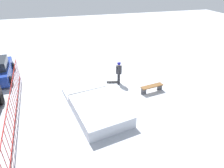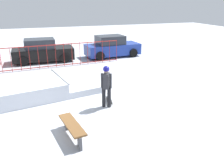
% 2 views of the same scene
% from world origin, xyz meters
% --- Properties ---
extents(ground_plane, '(60.00, 60.00, 0.00)m').
position_xyz_m(ground_plane, '(0.00, 0.00, 0.00)').
color(ground_plane, '#B2B7C1').
extents(skate_ramp, '(5.79, 3.55, 0.74)m').
position_xyz_m(skate_ramp, '(-0.27, 1.37, 0.32)').
color(skate_ramp, silver).
rests_on(skate_ramp, ground).
extents(skater, '(0.40, 0.44, 1.73)m').
position_xyz_m(skater, '(2.57, -0.87, 1.01)').
color(skater, black).
rests_on(skater, ground).
extents(skateboard, '(0.38, 0.82, 0.09)m').
position_xyz_m(skateboard, '(2.82, -0.44, 0.08)').
color(skateboard, black).
rests_on(skateboard, ground).
extents(perimeter_fence, '(11.22, 0.86, 1.50)m').
position_xyz_m(perimeter_fence, '(-0.00, 5.86, 0.77)').
color(perimeter_fence, maroon).
rests_on(perimeter_fence, ground).
extents(park_bench, '(0.65, 1.64, 0.48)m').
position_xyz_m(park_bench, '(0.85, -2.69, 0.36)').
color(park_bench, brown).
rests_on(park_bench, ground).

